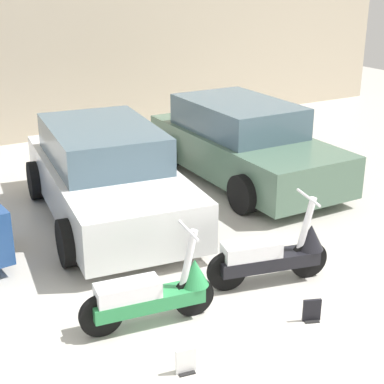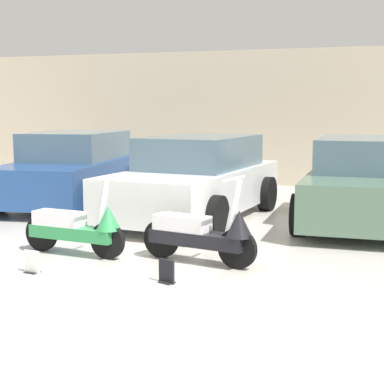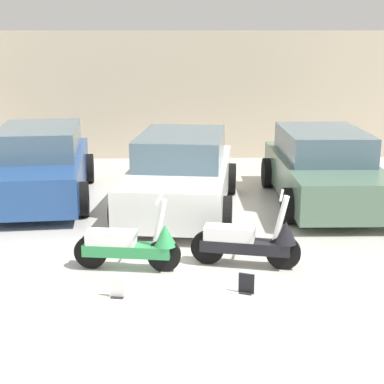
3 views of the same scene
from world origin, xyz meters
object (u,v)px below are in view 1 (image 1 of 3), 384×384
at_px(scooter_front_left, 154,293).
at_px(placard_near_right_scooter, 312,311).
at_px(car_rear_right, 243,143).
at_px(car_rear_center, 107,175).
at_px(scooter_front_right, 274,254).
at_px(placard_near_left_scooter, 186,362).

height_order(scooter_front_left, placard_near_right_scooter, scooter_front_left).
bearing_deg(car_rear_right, car_rear_center, -81.39).
bearing_deg(car_rear_right, placard_near_right_scooter, -24.74).
height_order(scooter_front_left, car_rear_center, car_rear_center).
relative_size(scooter_front_right, placard_near_left_scooter, 5.86).
relative_size(scooter_front_left, placard_near_left_scooter, 5.75).
relative_size(car_rear_right, placard_near_right_scooter, 15.82).
bearing_deg(car_rear_center, placard_near_left_scooter, -4.79).
xyz_separation_m(scooter_front_right, car_rear_right, (1.80, 3.30, 0.28)).
xyz_separation_m(car_rear_center, car_rear_right, (2.76, 0.41, -0.00)).
relative_size(car_rear_center, placard_near_right_scooter, 16.53).
relative_size(scooter_front_right, car_rear_right, 0.37).
distance_m(scooter_front_left, placard_near_left_scooter, 0.93).
height_order(scooter_front_right, placard_near_right_scooter, scooter_front_right).
relative_size(car_rear_center, placard_near_left_scooter, 16.53).
xyz_separation_m(scooter_front_left, car_rear_center, (0.69, 2.98, 0.30)).
distance_m(scooter_front_right, placard_near_right_scooter, 0.94).
bearing_deg(car_rear_center, car_rear_right, 105.29).
relative_size(placard_near_left_scooter, placard_near_right_scooter, 1.00).
bearing_deg(car_rear_center, scooter_front_left, -6.08).
distance_m(scooter_front_left, placard_near_right_scooter, 1.72).
distance_m(car_rear_center, placard_near_left_scooter, 3.99).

